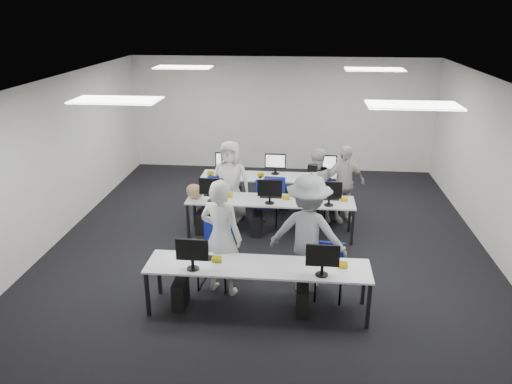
# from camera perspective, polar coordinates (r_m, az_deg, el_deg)

# --- Properties ---
(room) EXTENTS (9.00, 9.02, 3.00)m
(room) POSITION_cam_1_polar(r_m,az_deg,el_deg) (9.09, 1.60, 3.18)
(room) COLOR black
(room) RESTS_ON ground
(ceiling_panels) EXTENTS (5.20, 4.60, 0.02)m
(ceiling_panels) POSITION_cam_1_polar(r_m,az_deg,el_deg) (8.77, 1.70, 12.49)
(ceiling_panels) COLOR white
(ceiling_panels) RESTS_ON room
(desk_front) EXTENTS (3.20, 0.70, 0.73)m
(desk_front) POSITION_cam_1_polar(r_m,az_deg,el_deg) (7.20, 0.20, -8.75)
(desk_front) COLOR #B6B9BB
(desk_front) RESTS_ON ground
(desk_mid) EXTENTS (3.20, 0.70, 0.73)m
(desk_mid) POSITION_cam_1_polar(r_m,az_deg,el_deg) (9.55, 1.64, -1.16)
(desk_mid) COLOR #B6B9BB
(desk_mid) RESTS_ON ground
(desk_back) EXTENTS (3.20, 0.70, 0.73)m
(desk_back) POSITION_cam_1_polar(r_m,az_deg,el_deg) (10.86, 2.14, 1.54)
(desk_back) COLOR #B6B9BB
(desk_back) RESTS_ON ground
(equipment_front) EXTENTS (2.51, 0.41, 1.19)m
(equipment_front) POSITION_cam_1_polar(r_m,az_deg,el_deg) (7.37, -1.32, -10.94)
(equipment_front) COLOR #0C5AA7
(equipment_front) RESTS_ON desk_front
(equipment_mid) EXTENTS (2.91, 0.41, 1.19)m
(equipment_mid) POSITION_cam_1_polar(r_m,az_deg,el_deg) (9.67, 0.48, -2.94)
(equipment_mid) COLOR white
(equipment_mid) RESTS_ON desk_mid
(equipment_back) EXTENTS (2.91, 0.41, 1.19)m
(equipment_back) POSITION_cam_1_polar(r_m,az_deg,el_deg) (10.98, 3.13, -0.05)
(equipment_back) COLOR white
(equipment_back) RESTS_ON desk_back
(chair_0) EXTENTS (0.53, 0.57, 0.99)m
(chair_0) POSITION_cam_1_polar(r_m,az_deg,el_deg) (8.05, -4.61, -8.47)
(chair_0) COLOR navy
(chair_0) RESTS_ON ground
(chair_1) EXTENTS (0.46, 0.49, 0.83)m
(chair_1) POSITION_cam_1_polar(r_m,az_deg,el_deg) (7.81, 8.32, -10.01)
(chair_1) COLOR navy
(chair_1) RESTS_ON ground
(chair_2) EXTENTS (0.46, 0.50, 0.88)m
(chair_2) POSITION_cam_1_polar(r_m,az_deg,el_deg) (10.25, -3.86, -2.09)
(chair_2) COLOR navy
(chair_2) RESTS_ON ground
(chair_3) EXTENTS (0.49, 0.52, 0.91)m
(chair_3) POSITION_cam_1_polar(r_m,az_deg,el_deg) (10.13, 1.16, -2.27)
(chair_3) COLOR navy
(chair_3) RESTS_ON ground
(chair_4) EXTENTS (0.56, 0.59, 0.93)m
(chair_4) POSITION_cam_1_polar(r_m,az_deg,el_deg) (10.30, 7.01, -1.98)
(chair_4) COLOR navy
(chair_4) RESTS_ON ground
(chair_5) EXTENTS (0.52, 0.56, 0.94)m
(chair_5) POSITION_cam_1_polar(r_m,az_deg,el_deg) (10.65, -4.23, -1.10)
(chair_5) COLOR navy
(chair_5) RESTS_ON ground
(chair_6) EXTENTS (0.57, 0.60, 0.95)m
(chair_6) POSITION_cam_1_polar(r_m,az_deg,el_deg) (10.47, 1.91, -1.41)
(chair_6) COLOR navy
(chair_6) RESTS_ON ground
(chair_7) EXTENTS (0.57, 0.60, 0.90)m
(chair_7) POSITION_cam_1_polar(r_m,az_deg,el_deg) (10.44, 7.85, -1.77)
(chair_7) COLOR navy
(chair_7) RESTS_ON ground
(handbag) EXTENTS (0.41, 0.33, 0.29)m
(handbag) POSITION_cam_1_polar(r_m,az_deg,el_deg) (9.61, -7.03, 0.07)
(handbag) COLOR #886546
(handbag) RESTS_ON desk_mid
(student_0) EXTENTS (0.78, 0.63, 1.85)m
(student_0) POSITION_cam_1_polar(r_m,az_deg,el_deg) (7.58, -3.98, -5.18)
(student_0) COLOR beige
(student_0) RESTS_ON ground
(student_1) EXTENTS (0.94, 0.85, 1.58)m
(student_1) POSITION_cam_1_polar(r_m,az_deg,el_deg) (10.16, 6.71, 0.70)
(student_1) COLOR beige
(student_1) RESTS_ON ground
(student_2) EXTENTS (0.88, 0.63, 1.68)m
(student_2) POSITION_cam_1_polar(r_m,az_deg,el_deg) (10.22, -2.93, 1.25)
(student_2) COLOR beige
(student_2) RESTS_ON ground
(student_3) EXTENTS (1.02, 0.72, 1.61)m
(student_3) POSITION_cam_1_polar(r_m,az_deg,el_deg) (10.32, 9.96, 0.93)
(student_3) COLOR beige
(student_3) RESTS_ON ground
(photographer) EXTENTS (1.32, 0.92, 1.88)m
(photographer) POSITION_cam_1_polar(r_m,az_deg,el_deg) (7.69, 5.96, -4.74)
(photographer) COLOR slate
(photographer) RESTS_ON ground
(dslr_camera) EXTENTS (0.17, 0.20, 0.10)m
(dslr_camera) POSITION_cam_1_polar(r_m,az_deg,el_deg) (7.49, 6.50, 2.77)
(dslr_camera) COLOR black
(dslr_camera) RESTS_ON photographer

